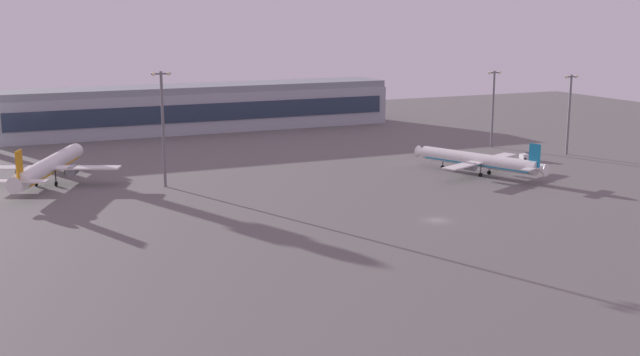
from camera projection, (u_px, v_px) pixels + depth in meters
name	position (u px, v px, depth m)	size (l,w,h in m)	color
ground_plane	(437.00, 220.00, 162.42)	(416.00, 416.00, 0.00)	#605E5B
terminal_building	(200.00, 108.00, 286.41)	(140.96, 22.40, 16.40)	#9EA3AD
airplane_taxiway_distant	(479.00, 161.00, 207.49)	(29.46, 37.33, 10.05)	silver
airplane_terminal_side	(48.00, 167.00, 195.67)	(34.32, 43.45, 11.78)	silver
maintenance_van	(527.00, 156.00, 228.96)	(4.19, 2.10, 2.25)	white
apron_light_west	(163.00, 122.00, 190.66)	(4.80, 0.90, 28.17)	slate
apron_light_central	(493.00, 103.00, 248.79)	(4.80, 0.90, 24.12)	slate
apron_light_east	(569.00, 109.00, 235.44)	(4.80, 0.90, 23.92)	slate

